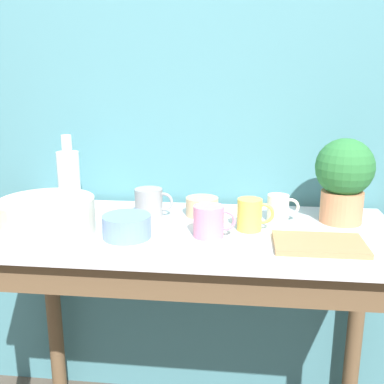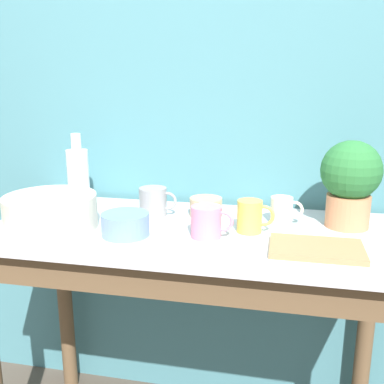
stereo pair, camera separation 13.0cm
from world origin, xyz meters
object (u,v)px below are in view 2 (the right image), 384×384
at_px(bowl_small_blue, 125,224).
at_px(tray_board, 316,249).
at_px(mug_grey, 154,201).
at_px(mug_pink, 207,222).
at_px(bowl_small_tan, 206,207).
at_px(potted_plant, 350,180).
at_px(mug_cream, 282,210).
at_px(bottle_tall, 78,176).
at_px(bowl_wash_large, 51,212).
at_px(mug_yellow, 250,216).

bearing_deg(bowl_small_blue, tray_board, -1.50).
distance_m(mug_grey, tray_board, 0.58).
bearing_deg(mug_grey, tray_board, -23.21).
height_order(mug_pink, bowl_small_tan, mug_pink).
xyz_separation_m(potted_plant, mug_cream, (-0.20, -0.01, -0.11)).
relative_size(bottle_tall, bowl_small_blue, 1.86).
xyz_separation_m(bowl_small_tan, tray_board, (0.36, -0.26, -0.02)).
relative_size(potted_plant, tray_board, 1.09).
relative_size(bowl_wash_large, mug_grey, 2.17).
xyz_separation_m(mug_grey, tray_board, (0.54, -0.23, -0.04)).
relative_size(bowl_wash_large, bowl_small_tan, 2.56).
bearing_deg(bottle_tall, bowl_wash_large, -83.91).
bearing_deg(mug_yellow, mug_grey, 162.58).
xyz_separation_m(bottle_tall, bowl_small_tan, (0.48, -0.02, -0.08)).
height_order(bowl_wash_large, bottle_tall, bottle_tall).
height_order(mug_pink, tray_board, mug_pink).
distance_m(potted_plant, mug_yellow, 0.34).
bearing_deg(bottle_tall, mug_grey, -9.44).
bearing_deg(mug_cream, mug_grey, 179.63).
height_order(bottle_tall, mug_pink, bottle_tall).
xyz_separation_m(bowl_wash_large, mug_cream, (0.71, 0.21, -0.01)).
xyz_separation_m(mug_grey, mug_pink, (0.22, -0.18, -0.00)).
bearing_deg(mug_yellow, bowl_small_tan, 140.47).
bearing_deg(mug_grey, mug_cream, -0.37).
bearing_deg(mug_cream, bowl_small_tan, 173.24).
height_order(mug_pink, bowl_small_blue, mug_pink).
bearing_deg(mug_pink, tray_board, -9.06).
distance_m(bowl_small_blue, bowl_small_tan, 0.32).
xyz_separation_m(bottle_tall, tray_board, (0.84, -0.28, -0.10)).
xyz_separation_m(mug_pink, tray_board, (0.32, -0.05, -0.04)).
xyz_separation_m(potted_plant, mug_grey, (-0.64, -0.01, -0.11)).
height_order(bottle_tall, mug_yellow, bottle_tall).
bearing_deg(potted_plant, bowl_small_blue, -161.41).
bearing_deg(bowl_small_tan, mug_cream, -6.76).
bearing_deg(bowl_small_blue, mug_yellow, 16.30).
bearing_deg(bowl_small_tan, bowl_small_blue, -129.95).
bearing_deg(mug_pink, bowl_wash_large, -176.70).
height_order(mug_cream, bowl_small_blue, mug_cream).
relative_size(potted_plant, bottle_tall, 1.03).
distance_m(bowl_wash_large, mug_pink, 0.49).
bearing_deg(potted_plant, tray_board, -113.89).
bearing_deg(bottle_tall, bowl_small_tan, -2.66).
xyz_separation_m(bowl_small_blue, bowl_small_tan, (0.20, 0.24, -0.00)).
bearing_deg(bowl_small_blue, bottle_tall, 136.25).
bearing_deg(mug_grey, mug_pink, -39.23).
bearing_deg(tray_board, potted_plant, 66.11).
bearing_deg(mug_cream, mug_pink, -141.01).
height_order(potted_plant, bowl_wash_large, potted_plant).
distance_m(mug_pink, bowl_small_blue, 0.25).
distance_m(mug_pink, bowl_small_tan, 0.21).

